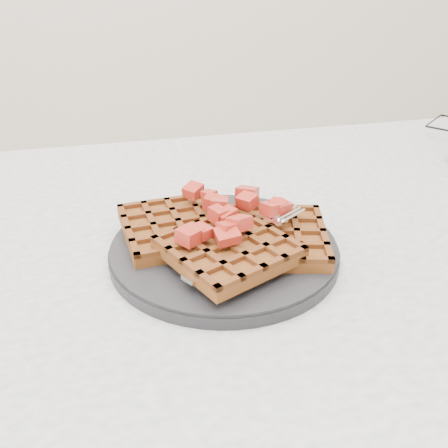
% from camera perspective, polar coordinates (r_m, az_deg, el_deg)
% --- Properties ---
extents(table, '(1.20, 0.80, 0.75)m').
position_cam_1_polar(table, '(0.67, 11.23, -10.19)').
color(table, silver).
rests_on(table, ground).
extents(plate, '(0.25, 0.25, 0.02)m').
position_cam_1_polar(plate, '(0.55, 0.00, -2.91)').
color(plate, black).
rests_on(plate, table).
extents(waffles, '(0.23, 0.22, 0.03)m').
position_cam_1_polar(waffles, '(0.54, 0.11, -1.37)').
color(waffles, brown).
rests_on(waffles, plate).
extents(strawberry_pile, '(0.15, 0.15, 0.02)m').
position_cam_1_polar(strawberry_pile, '(0.53, 0.00, 1.33)').
color(strawberry_pile, '#930900').
rests_on(strawberry_pile, waffles).
extents(fork, '(0.17, 0.12, 0.02)m').
position_cam_1_polar(fork, '(0.53, 3.59, -2.58)').
color(fork, silver).
rests_on(fork, plate).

